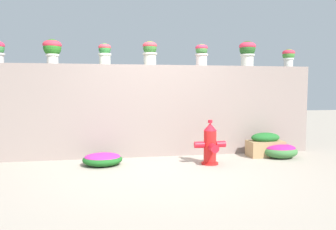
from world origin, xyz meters
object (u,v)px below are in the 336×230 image
Objects in this scene: potted_plant_1 at (52,48)px; planter_box at (265,145)px; potted_plant_3 at (150,51)px; flower_bush_right at (103,159)px; flower_bush_left at (280,150)px; potted_plant_4 at (202,53)px; potted_plant_5 at (247,51)px; potted_plant_2 at (105,52)px; fire_hydrant at (210,145)px; potted_plant_6 at (288,56)px.

potted_plant_1 is 4.15m from planter_box.
flower_bush_right is (-0.86, -0.66, -1.81)m from potted_plant_3.
flower_bush_left is at bearing -15.40° from potted_plant_3.
potted_plant_1 is at bearing -179.71° from potted_plant_4.
potted_plant_3 is 2.95m from flower_bush_left.
potted_plant_5 is (0.89, -0.06, 0.05)m from potted_plant_4.
potted_plant_1 reaches higher than potted_plant_4.
potted_plant_1 is 4.39m from flower_bush_left.
planter_box is (2.86, -0.46, -1.67)m from potted_plant_2.
fire_hydrant is at bearing -19.85° from potted_plant_1.
potted_plant_5 is 1.81m from planter_box.
potted_plant_6 is at bearing -0.43° from potted_plant_1.
potted_plant_1 is at bearing 141.23° from flower_bush_right.
potted_plant_3 is 1.06× the size of potted_plant_4.
potted_plant_6 reaches higher than flower_bush_right.
potted_plant_5 is 3.35m from flower_bush_right.
flower_bush_right is (-3.59, -0.64, -1.77)m from potted_plant_6.
potted_plant_3 is at bearing 133.71° from fire_hydrant.
potted_plant_1 reaches higher than potted_plant_6.
potted_plant_2 is 2.68m from potted_plant_5.
potted_plant_4 reaches higher than potted_plant_6.
flower_bush_left is 0.99× the size of planter_box.
planter_box is at bearing -9.25° from potted_plant_2.
potted_plant_1 is 1.15× the size of potted_plant_2.
potted_plant_1 is at bearing 179.25° from potted_plant_5.
flower_bush_right is at bearing -159.57° from potted_plant_4.
potted_plant_1 is at bearing 170.84° from flower_bush_left.
potted_plant_5 is at bearing -0.20° from potted_plant_2.
potted_plant_2 is at bearing 179.80° from potted_plant_5.
flower_bush_right is 2.92m from planter_box.
potted_plant_2 is 3.54m from potted_plant_6.
potted_plant_5 is 0.76× the size of planter_box.
potted_plant_4 is 2.07m from planter_box.
flower_bush_left is 0.98× the size of flower_bush_right.
potted_plant_2 is 1.88m from flower_bush_right.
potted_plant_2 is (0.89, -0.04, -0.05)m from potted_plant_1.
potted_plant_1 is 4.43m from potted_plant_6.
potted_plant_1 is 0.98× the size of potted_plant_3.
potted_plant_2 is 0.90× the size of potted_plant_4.
potted_plant_4 is at bearing 0.29° from potted_plant_1.
flower_bush_left is (-0.47, -0.60, -1.74)m from potted_plant_6.
potted_plant_4 reaches higher than flower_bush_left.
potted_plant_6 is 0.55× the size of flower_bush_right.
potted_plant_6 is at bearing 10.08° from flower_bush_right.
flower_bush_right is at bearing -169.92° from potted_plant_6.
flower_bush_right is (-3.12, -0.03, -0.03)m from flower_bush_left.
potted_plant_6 is (0.86, 0.01, -0.08)m from potted_plant_5.
flower_bush_left is at bearing 11.70° from fire_hydrant.
potted_plant_3 is at bearing -0.52° from potted_plant_1.
planter_box is at bearing 147.30° from flower_bush_left.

